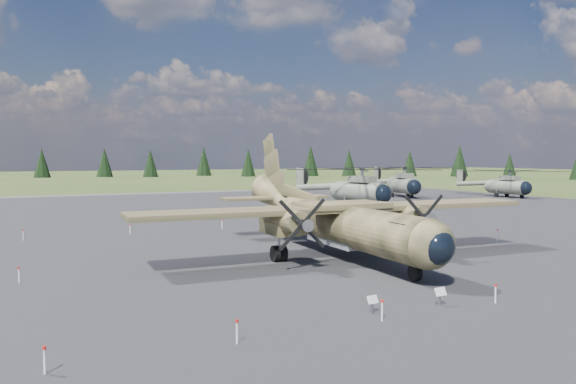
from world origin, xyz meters
name	(u,v)px	position (x,y,z in m)	size (l,w,h in m)	color
ground	(307,257)	(0.00, 0.00, 0.00)	(500.00, 500.00, 0.00)	#4F5927
apron	(248,237)	(0.00, 10.00, 0.00)	(120.00, 120.00, 0.04)	#57565B
transport_plane	(335,217)	(1.92, -0.12, 2.52)	(26.63, 24.19, 8.78)	#33351D
helicopter_near	(359,180)	(23.06, 28.91, 3.53)	(23.53, 24.83, 4.98)	slate
helicopter_mid	(403,176)	(39.34, 40.78, 3.42)	(22.69, 23.87, 4.82)	slate
helicopter_far	(507,178)	(53.76, 33.03, 3.07)	(17.79, 20.50, 4.33)	slate
info_placard_left	(372,301)	(-3.73, -12.46, 0.51)	(0.50, 0.26, 0.76)	gray
info_placard_right	(440,294)	(-0.46, -12.78, 0.54)	(0.52, 0.22, 0.81)	gray
barrier_fence	(302,250)	(-0.46, -0.08, 0.51)	(33.12, 29.62, 0.85)	white
treeline	(234,181)	(-4.18, 2.03, 4.87)	(331.11, 328.94, 11.00)	black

